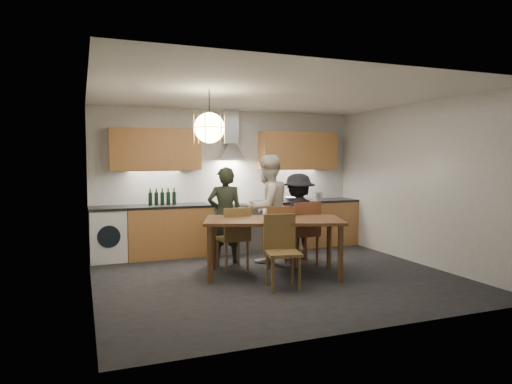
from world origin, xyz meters
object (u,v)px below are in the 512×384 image
object	(u,v)px
chair_back_left	(235,234)
person_left	(225,215)
person_mid	(267,208)
mixing_bowl	(292,199)
dining_table	(273,225)
wine_bottles	(162,197)
chair_front	(281,246)
stock_pot	(318,196)
person_right	(298,217)

from	to	relation	value
chair_back_left	person_left	xyz separation A→B (m)	(-0.00, 0.49, 0.23)
person_mid	mixing_bowl	bearing A→B (deg)	-154.98
dining_table	wine_bottles	xyz separation A→B (m)	(-1.28, 1.89, 0.31)
chair_front	stock_pot	xyz separation A→B (m)	(1.88, 2.45, 0.42)
person_mid	mixing_bowl	distance (m)	1.32
chair_front	person_mid	xyz separation A→B (m)	(0.41, 1.47, 0.34)
mixing_bowl	stock_pot	distance (m)	0.56
person_left	stock_pot	bearing A→B (deg)	-144.77
person_left	wine_bottles	bearing A→B (deg)	-30.96
chair_back_left	wine_bottles	bearing A→B (deg)	-61.82
stock_pot	chair_front	bearing A→B (deg)	-127.47
chair_front	wine_bottles	distance (m)	2.77
mixing_bowl	person_mid	bearing A→B (deg)	-133.35
mixing_bowl	chair_back_left	bearing A→B (deg)	-140.46
chair_front	person_mid	distance (m)	1.57
chair_front	person_left	world-z (taller)	person_left
chair_back_left	wine_bottles	world-z (taller)	wine_bottles
person_left	stock_pot	distance (m)	2.32
mixing_bowl	person_left	bearing A→B (deg)	-152.65
chair_front	person_left	size ratio (longest dim) A/B	0.61
person_right	stock_pot	distance (m)	1.43
chair_back_left	mixing_bowl	xyz separation A→B (m)	(1.59, 1.32, 0.39)
dining_table	chair_back_left	bearing A→B (deg)	147.10
dining_table	stock_pot	distance (m)	2.56
person_right	person_mid	bearing A→B (deg)	-20.01
mixing_bowl	wine_bottles	size ratio (longest dim) A/B	0.62
chair_back_left	person_left	bearing A→B (deg)	-94.34
dining_table	stock_pot	size ratio (longest dim) A/B	10.97
dining_table	person_mid	bearing A→B (deg)	92.20
person_left	wine_bottles	distance (m)	1.25
person_left	dining_table	bearing A→B (deg)	126.05
person_right	mixing_bowl	bearing A→B (deg)	-122.38
dining_table	chair_front	world-z (taller)	chair_front
stock_pot	dining_table	bearing A→B (deg)	-133.02
person_left	mixing_bowl	distance (m)	1.80
mixing_bowl	wine_bottles	bearing A→B (deg)	179.12
chair_front	person_mid	bearing A→B (deg)	85.02
mixing_bowl	stock_pot	bearing A→B (deg)	1.72
chair_front	wine_bottles	xyz separation A→B (m)	(-1.15, 2.47, 0.50)
stock_pot	person_mid	bearing A→B (deg)	-146.35
person_mid	dining_table	bearing A→B (deg)	51.37
person_mid	wine_bottles	xyz separation A→B (m)	(-1.56, 1.00, 0.16)
mixing_bowl	chair_front	bearing A→B (deg)	-118.41
person_mid	stock_pot	xyz separation A→B (m)	(1.47, 0.98, 0.09)
chair_back_left	person_right	world-z (taller)	person_right
chair_front	wine_bottles	size ratio (longest dim) A/B	2.00
dining_table	mixing_bowl	bearing A→B (deg)	76.67
chair_back_left	stock_pot	distance (m)	2.57
person_mid	person_right	bearing A→B (deg)	150.70
person_left	person_mid	world-z (taller)	person_mid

